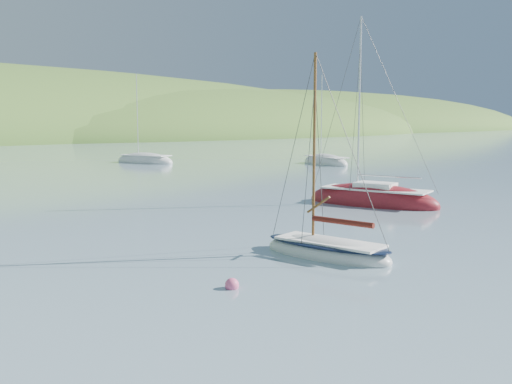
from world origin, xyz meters
TOP-DOWN VIEW (x-y plane):
  - ground at (0.00, 0.00)m, footprint 700.00×700.00m
  - daysailer_white at (0.82, 4.52)m, footprint 3.34×6.19m
  - sloop_red at (13.67, 12.69)m, footprint 5.75×9.61m
  - distant_sloop_b at (19.34, 55.07)m, footprint 6.14×9.27m
  - distant_sloop_d at (35.98, 38.58)m, footprint 4.60×8.94m
  - mooring_buoys at (-2.91, 6.60)m, footprint 27.92×7.05m

SIDE VIEW (x-z plane):
  - ground at x=0.00m, z-range 0.00..0.00m
  - mooring_buoys at x=-2.91m, z-range -0.12..0.36m
  - distant_sloop_d at x=35.98m, z-range -5.88..6.28m
  - distant_sloop_b at x=19.34m, z-range -6.04..6.45m
  - daysailer_white at x=0.82m, z-range -4.30..4.72m
  - sloop_red at x=13.67m, z-range -6.49..6.97m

